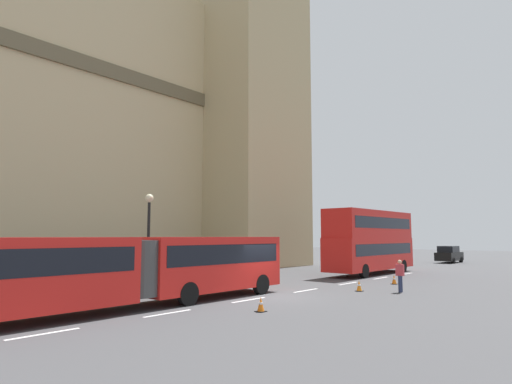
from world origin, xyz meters
name	(u,v)px	position (x,y,z in m)	size (l,w,h in m)	color
ground_plane	(272,296)	(0.00, 0.00, 0.00)	(160.00, 160.00, 0.00)	#424244
lane_centre_marking	(280,295)	(0.61, 0.00, 0.00)	(34.40, 0.16, 0.01)	silver
articulated_bus	(133,265)	(-6.59, 1.99, 1.75)	(16.36, 2.54, 2.90)	red
double_decker_bus	(371,239)	(14.74, 2.00, 2.71)	(10.57, 2.54, 4.90)	red
sedan_lead	(449,254)	(33.76, 2.03, 0.91)	(4.40, 1.86, 1.85)	black
traffic_cone_west	(261,304)	(-3.67, -2.43, 0.28)	(0.36, 0.36, 0.58)	black
traffic_cone_middle	(359,286)	(4.56, -2.32, 0.28)	(0.36, 0.36, 0.58)	black
traffic_cone_east	(394,280)	(9.07, -2.31, 0.28)	(0.36, 0.36, 0.58)	black
street_lamp	(148,234)	(-2.76, 6.50, 3.06)	(0.44, 0.44, 5.27)	black
pedestrian_near_cones	(400,275)	(5.61, -4.16, 0.91)	(0.36, 0.42, 1.69)	#262D4C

